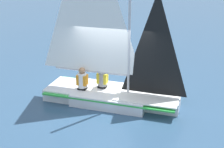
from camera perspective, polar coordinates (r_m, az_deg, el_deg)
The scene contains 4 objects.
ground_plane at distance 10.59m, azimuth -0.00°, elevation -5.00°, with size 260.00×260.00×0.00m, color #2D4C6B.
sailboat_main at distance 10.25m, azimuth -0.39°, elevation -0.48°, with size 2.30×4.63×6.04m.
sailor_helm at distance 10.59m, azimuth -1.76°, elevation -1.25°, with size 0.34×0.38×1.16m.
sailor_crew at distance 10.50m, azimuth -5.44°, elevation -1.60°, with size 0.34×0.38×1.16m.
Camera 1 is at (-9.41, -1.36, 4.65)m, focal length 50.00 mm.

